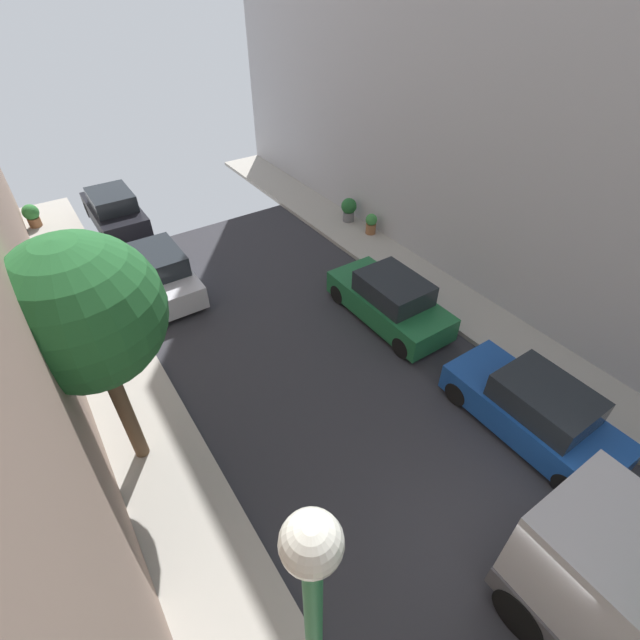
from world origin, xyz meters
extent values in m
plane|color=#2D2D33|center=(0.00, 0.00, 0.00)|extent=(32.00, 32.00, 0.00)
cube|color=silver|center=(-2.70, 12.55, 0.55)|extent=(1.76, 4.20, 0.76)
cube|color=#1E2328|center=(-2.70, 12.40, 1.25)|extent=(1.56, 2.10, 0.64)
cylinder|color=black|center=(-3.48, 14.10, 0.32)|extent=(0.22, 0.64, 0.64)
cylinder|color=black|center=(-1.92, 14.10, 0.32)|extent=(0.22, 0.64, 0.64)
cylinder|color=black|center=(-3.48, 11.00, 0.32)|extent=(0.22, 0.64, 0.64)
cylinder|color=black|center=(-1.92, 11.00, 0.32)|extent=(0.22, 0.64, 0.64)
cube|color=black|center=(-2.70, 18.10, 0.55)|extent=(1.76, 4.20, 0.76)
cube|color=#1E2328|center=(-2.70, 17.95, 1.25)|extent=(1.56, 2.10, 0.64)
cylinder|color=black|center=(-3.48, 19.65, 0.32)|extent=(0.22, 0.64, 0.64)
cylinder|color=black|center=(-1.92, 19.65, 0.32)|extent=(0.22, 0.64, 0.64)
cylinder|color=black|center=(-3.48, 16.55, 0.32)|extent=(0.22, 0.64, 0.64)
cylinder|color=black|center=(-1.92, 16.55, 0.32)|extent=(0.22, 0.64, 0.64)
cube|color=#194799|center=(2.70, 1.80, 0.55)|extent=(1.76, 4.20, 0.76)
cube|color=#1E2328|center=(2.70, 1.65, 1.25)|extent=(1.56, 2.10, 0.64)
cylinder|color=black|center=(1.92, 3.35, 0.32)|extent=(0.22, 0.64, 0.64)
cylinder|color=black|center=(3.48, 3.35, 0.32)|extent=(0.22, 0.64, 0.64)
cylinder|color=black|center=(1.92, 0.25, 0.32)|extent=(0.22, 0.64, 0.64)
cylinder|color=black|center=(3.48, 0.25, 0.32)|extent=(0.22, 0.64, 0.64)
cube|color=#1E6638|center=(2.70, 6.98, 0.55)|extent=(1.76, 4.20, 0.76)
cube|color=#1E2328|center=(2.70, 6.83, 1.25)|extent=(1.56, 2.10, 0.64)
cylinder|color=black|center=(1.92, 8.53, 0.32)|extent=(0.22, 0.64, 0.64)
cylinder|color=black|center=(3.48, 8.53, 0.32)|extent=(0.22, 0.64, 0.64)
cylinder|color=black|center=(1.92, 5.43, 0.32)|extent=(0.22, 0.64, 0.64)
cylinder|color=black|center=(3.48, 5.43, 0.32)|extent=(0.22, 0.64, 0.64)
cube|color=#B7B7BC|center=(0.00, -0.92, 1.83)|extent=(2.10, 1.80, 1.70)
cylinder|color=black|center=(-0.98, -0.72, 0.48)|extent=(0.30, 0.96, 0.96)
cylinder|color=black|center=(0.98, -0.72, 0.48)|extent=(0.30, 0.96, 0.96)
cylinder|color=brown|center=(-5.30, 6.25, 1.68)|extent=(0.31, 0.31, 3.06)
sphere|color=#23602D|center=(-5.30, 6.25, 4.27)|extent=(2.84, 2.84, 2.84)
cylinder|color=brown|center=(5.60, 11.40, 0.36)|extent=(0.41, 0.41, 0.41)
sphere|color=#38843D|center=(5.60, 11.40, 0.75)|extent=(0.47, 0.47, 0.47)
cylinder|color=brown|center=(-5.61, 19.70, 0.34)|extent=(0.48, 0.48, 0.37)
sphere|color=#2D7233|center=(-5.61, 19.70, 0.78)|extent=(0.63, 0.63, 0.63)
cylinder|color=slate|center=(5.50, 12.77, 0.35)|extent=(0.47, 0.47, 0.41)
sphere|color=#23602D|center=(5.50, 12.77, 0.82)|extent=(0.65, 0.65, 0.65)
cylinder|color=#B2A899|center=(-5.77, 12.48, 0.32)|extent=(0.32, 0.32, 0.35)
sphere|color=#23602D|center=(-5.77, 12.48, 0.69)|extent=(0.49, 0.49, 0.49)
sphere|color=white|center=(-4.60, 0.08, 6.14)|extent=(0.44, 0.44, 0.44)
camera|label=1|loc=(-5.29, -1.04, 9.10)|focal=25.26mm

